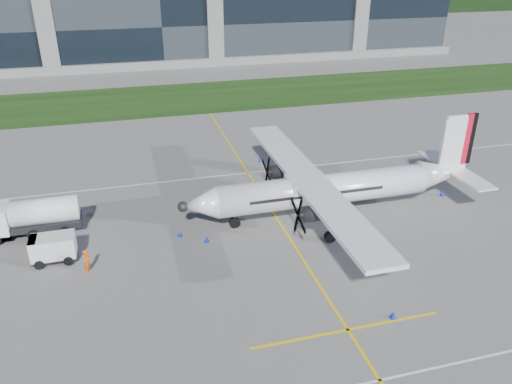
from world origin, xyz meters
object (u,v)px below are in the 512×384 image
(ground_crew_person, at_px, (87,259))
(safety_cone_tail, at_px, (442,193))
(safety_cone_fwd, at_px, (180,234))
(turboprop_aircraft, at_px, (335,172))
(baggage_tug, at_px, (53,249))
(safety_cone_nose_port, at_px, (207,239))
(safety_cone_stbdwing, at_px, (260,160))
(fuel_tanker_truck, at_px, (23,218))
(safety_cone_portwing, at_px, (393,315))

(ground_crew_person, xyz_separation_m, safety_cone_tail, (30.95, 4.05, -0.76))
(safety_cone_fwd, bearing_deg, safety_cone_tail, 2.21)
(safety_cone_fwd, bearing_deg, turboprop_aircraft, 1.06)
(baggage_tug, relative_size, ground_crew_person, 1.61)
(turboprop_aircraft, xyz_separation_m, ground_crew_person, (-19.77, -3.35, -2.96))
(safety_cone_nose_port, bearing_deg, safety_cone_stbdwing, 60.23)
(fuel_tanker_truck, xyz_separation_m, ground_crew_person, (4.89, -6.60, -0.44))
(turboprop_aircraft, relative_size, safety_cone_tail, 52.91)
(baggage_tug, bearing_deg, ground_crew_person, -42.16)
(turboprop_aircraft, distance_m, safety_cone_tail, 11.80)
(safety_cone_tail, height_order, safety_cone_stbdwing, same)
(ground_crew_person, bearing_deg, safety_cone_nose_port, -60.28)
(safety_cone_portwing, relative_size, safety_cone_nose_port, 1.00)
(fuel_tanker_truck, xyz_separation_m, safety_cone_tail, (35.84, -2.55, -1.20))
(safety_cone_portwing, distance_m, safety_cone_stbdwing, 26.25)
(turboprop_aircraft, xyz_separation_m, fuel_tanker_truck, (-24.65, 3.25, -2.52))
(safety_cone_fwd, distance_m, safety_cone_tail, 24.19)
(baggage_tug, distance_m, safety_cone_nose_port, 11.08)
(baggage_tug, xyz_separation_m, ground_crew_person, (2.37, -2.15, 0.03))
(fuel_tanker_truck, distance_m, ground_crew_person, 8.23)
(ground_crew_person, xyz_separation_m, safety_cone_nose_port, (8.68, 1.76, -0.76))
(safety_cone_stbdwing, bearing_deg, safety_cone_portwing, -87.43)
(safety_cone_portwing, bearing_deg, safety_cone_tail, 47.63)
(safety_cone_portwing, relative_size, safety_cone_stbdwing, 1.00)
(safety_cone_fwd, bearing_deg, ground_crew_person, -155.30)
(safety_cone_nose_port, bearing_deg, fuel_tanker_truck, 160.37)
(safety_cone_tail, distance_m, safety_cone_stbdwing, 18.55)
(safety_cone_fwd, relative_size, safety_cone_stbdwing, 1.00)
(safety_cone_tail, bearing_deg, safety_cone_fwd, -177.79)
(fuel_tanker_truck, xyz_separation_m, baggage_tug, (2.52, -4.46, -0.47))
(baggage_tug, xyz_separation_m, safety_cone_stbdwing, (19.33, 14.09, -0.73))
(baggage_tug, distance_m, safety_cone_fwd, 9.22)
(fuel_tanker_truck, xyz_separation_m, safety_cone_fwd, (11.66, -3.49, -1.20))
(safety_cone_nose_port, bearing_deg, safety_cone_tail, 5.86)
(fuel_tanker_truck, bearing_deg, ground_crew_person, -53.49)
(baggage_tug, relative_size, safety_cone_stbdwing, 6.53)
(ground_crew_person, distance_m, safety_cone_tail, 31.22)
(fuel_tanker_truck, height_order, safety_cone_nose_port, fuel_tanker_truck)
(turboprop_aircraft, xyz_separation_m, baggage_tug, (-22.14, -1.21, -2.99))
(baggage_tug, bearing_deg, fuel_tanker_truck, 119.46)
(turboprop_aircraft, relative_size, ground_crew_person, 13.07)
(safety_cone_tail, bearing_deg, safety_cone_portwing, -132.37)
(turboprop_aircraft, distance_m, fuel_tanker_truck, 24.99)
(turboprop_aircraft, relative_size, safety_cone_portwing, 52.91)
(safety_cone_fwd, bearing_deg, baggage_tug, -173.94)
(ground_crew_person, distance_m, safety_cone_nose_port, 8.89)
(fuel_tanker_truck, xyz_separation_m, safety_cone_stbdwing, (21.85, 9.63, -1.20))
(safety_cone_portwing, distance_m, safety_cone_nose_port, 15.09)
(fuel_tanker_truck, relative_size, safety_cone_fwd, 15.49)
(safety_cone_fwd, xyz_separation_m, safety_cone_tail, (24.18, 0.93, 0.00))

